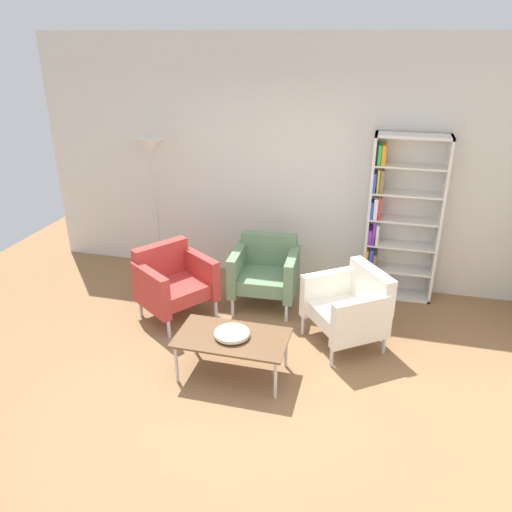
# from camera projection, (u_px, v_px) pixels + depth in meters

# --- Properties ---
(ground_plane) EXTENTS (8.32, 8.32, 0.00)m
(ground_plane) POSITION_uv_depth(u_px,v_px,m) (237.00, 394.00, 4.39)
(ground_plane) COLOR olive
(plaster_back_panel) EXTENTS (6.40, 0.12, 2.90)m
(plaster_back_panel) POSITION_uv_depth(u_px,v_px,m) (294.00, 164.00, 5.98)
(plaster_back_panel) COLOR silver
(plaster_back_panel) RESTS_ON ground_plane
(bookshelf_tall) EXTENTS (0.80, 0.30, 1.90)m
(bookshelf_tall) POSITION_uv_depth(u_px,v_px,m) (397.00, 220.00, 5.72)
(bookshelf_tall) COLOR silver
(bookshelf_tall) RESTS_ON ground_plane
(coffee_table_low) EXTENTS (1.00, 0.56, 0.40)m
(coffee_table_low) POSITION_uv_depth(u_px,v_px,m) (232.00, 340.00, 4.51)
(coffee_table_low) COLOR brown
(coffee_table_low) RESTS_ON ground_plane
(decorative_bowl) EXTENTS (0.32, 0.32, 0.05)m
(decorative_bowl) POSITION_uv_depth(u_px,v_px,m) (232.00, 333.00, 4.48)
(decorative_bowl) COLOR beige
(decorative_bowl) RESTS_ON coffee_table_low
(armchair_by_bookshelf) EXTENTS (0.93, 0.94, 0.78)m
(armchair_by_bookshelf) POSITION_uv_depth(u_px,v_px,m) (173.00, 281.00, 5.47)
(armchair_by_bookshelf) COLOR #B73833
(armchair_by_bookshelf) RESTS_ON ground_plane
(armchair_spare_guest) EXTENTS (0.93, 0.95, 0.78)m
(armchair_spare_guest) POSITION_uv_depth(u_px,v_px,m) (350.00, 306.00, 4.97)
(armchair_spare_guest) COLOR white
(armchair_spare_guest) RESTS_ON ground_plane
(armchair_corner_red) EXTENTS (0.75, 0.69, 0.78)m
(armchair_corner_red) POSITION_uv_depth(u_px,v_px,m) (265.00, 271.00, 5.70)
(armchair_corner_red) COLOR slate
(armchair_corner_red) RESTS_ON ground_plane
(floor_lamp_torchiere) EXTENTS (0.32, 0.32, 1.74)m
(floor_lamp_torchiere) POSITION_uv_depth(u_px,v_px,m) (152.00, 162.00, 6.06)
(floor_lamp_torchiere) COLOR silver
(floor_lamp_torchiere) RESTS_ON ground_plane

